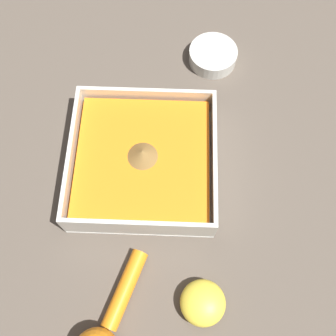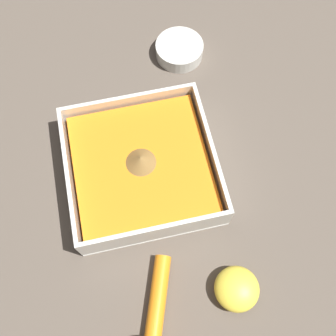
# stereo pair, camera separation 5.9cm
# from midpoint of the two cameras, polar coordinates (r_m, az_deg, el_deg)

# --- Properties ---
(ground_plane) EXTENTS (4.00, 4.00, 0.00)m
(ground_plane) POSITION_cam_midpoint_polar(r_m,az_deg,el_deg) (0.63, -4.18, 1.10)
(ground_plane) COLOR brown
(square_dish) EXTENTS (0.22, 0.22, 0.06)m
(square_dish) POSITION_cam_midpoint_polar(r_m,az_deg,el_deg) (0.60, -6.61, -0.28)
(square_dish) COLOR silver
(square_dish) RESTS_ON ground_plane
(spice_bowl) EXTENTS (0.08, 0.08, 0.03)m
(spice_bowl) POSITION_cam_midpoint_polar(r_m,az_deg,el_deg) (0.73, -0.74, 16.51)
(spice_bowl) COLOR silver
(spice_bowl) RESTS_ON ground_plane
(lemon_half) EXTENTS (0.06, 0.06, 0.03)m
(lemon_half) POSITION_cam_midpoint_polar(r_m,az_deg,el_deg) (0.56, 6.90, -17.39)
(lemon_half) COLOR yellow
(lemon_half) RESTS_ON ground_plane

